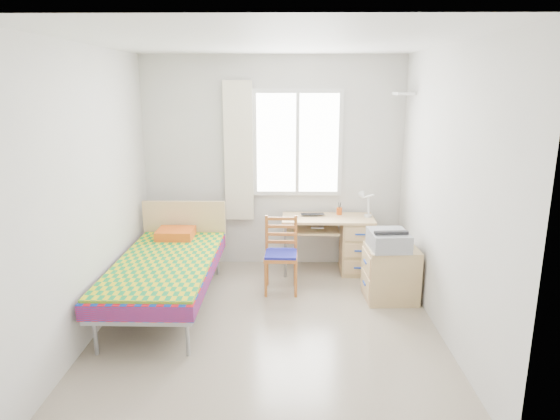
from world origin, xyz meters
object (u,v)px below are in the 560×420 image
object	(u,v)px
bed	(167,266)
printer	(389,240)
cabinet	(390,273)
chair	(282,249)
desk	(351,242)

from	to	relation	value
bed	printer	world-z (taller)	bed
cabinet	printer	world-z (taller)	printer
chair	printer	size ratio (longest dim) A/B	1.78
bed	chair	distance (m)	1.25
desk	printer	bearing A→B (deg)	-70.67
chair	cabinet	bearing A→B (deg)	-10.12
desk	chair	bearing A→B (deg)	-144.38
printer	desk	bearing A→B (deg)	104.27
cabinet	printer	distance (m)	0.39
desk	cabinet	size ratio (longest dim) A/B	1.92
desk	printer	size ratio (longest dim) A/B	2.36
bed	printer	distance (m)	2.32
chair	desk	bearing A→B (deg)	36.15
bed	chair	size ratio (longest dim) A/B	2.48
bed	printer	bearing A→B (deg)	4.32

